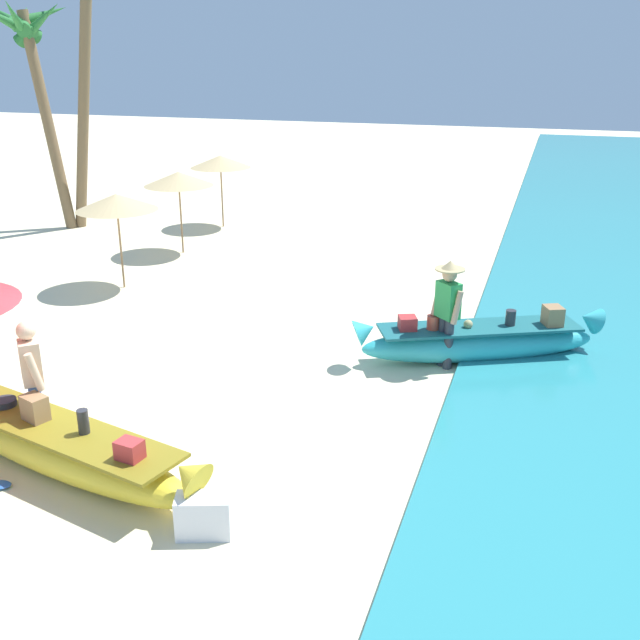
% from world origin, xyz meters
% --- Properties ---
extents(ground_plane, '(80.00, 80.00, 0.00)m').
position_xyz_m(ground_plane, '(0.00, 0.00, 0.00)').
color(ground_plane, beige).
extents(boat_yellow_foreground, '(4.51, 1.72, 0.87)m').
position_xyz_m(boat_yellow_foreground, '(-0.44, -1.24, 0.32)').
color(boat_yellow_foreground, yellow).
rests_on(boat_yellow_foreground, ground).
extents(boat_cyan_midground, '(3.79, 2.21, 0.86)m').
position_xyz_m(boat_cyan_midground, '(3.86, 3.48, 0.32)').
color(boat_cyan_midground, '#33B2BC').
rests_on(boat_cyan_midground, ground).
extents(person_vendor_hatted, '(0.54, 0.51, 1.68)m').
position_xyz_m(person_vendor_hatted, '(3.40, 3.06, 0.97)').
color(person_vendor_hatted, '#333842').
rests_on(person_vendor_hatted, ground).
extents(person_tourist_customer, '(0.51, 0.53, 1.66)m').
position_xyz_m(person_tourist_customer, '(-0.87, -0.91, 0.94)').
color(person_tourist_customer, '#3D5BA8').
rests_on(person_tourist_customer, ground).
extents(parasol_row_0, '(1.60, 1.60, 1.91)m').
position_xyz_m(parasol_row_0, '(-3.42, 5.08, 1.75)').
color(parasol_row_0, '#8E6B47').
rests_on(parasol_row_0, ground).
extents(parasol_row_1, '(1.60, 1.60, 1.91)m').
position_xyz_m(parasol_row_1, '(-3.55, 7.89, 1.75)').
color(parasol_row_1, '#8E6B47').
rests_on(parasol_row_1, ground).
extents(parasol_row_2, '(1.60, 1.60, 1.91)m').
position_xyz_m(parasol_row_2, '(-3.79, 10.68, 1.75)').
color(parasol_row_2, '#8E6B47').
rests_on(parasol_row_2, ground).
extents(palm_tree_tall_inland, '(2.34, 2.67, 5.80)m').
position_xyz_m(palm_tree_tall_inland, '(-8.27, 9.28, 4.61)').
color(palm_tree_tall_inland, brown).
rests_on(palm_tree_tall_inland, ground).
extents(palm_tree_leaning_seaward, '(2.81, 2.63, 7.11)m').
position_xyz_m(palm_tree_leaning_seaward, '(-6.62, 9.54, 5.58)').
color(palm_tree_leaning_seaward, brown).
rests_on(palm_tree_leaning_seaward, ground).
extents(cooler_box, '(0.61, 0.46, 0.43)m').
position_xyz_m(cooler_box, '(1.75, -1.84, 0.22)').
color(cooler_box, silver).
rests_on(cooler_box, ground).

